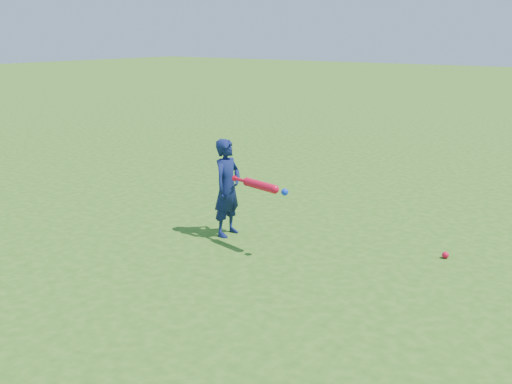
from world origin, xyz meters
TOP-DOWN VIEW (x-y plane):
  - ground at (0.00, 0.00)m, footprint 80.00×80.00m
  - child at (-0.14, 0.13)m, footprint 0.30×0.44m
  - ground_ball_red at (2.24, 0.91)m, footprint 0.07×0.07m
  - bat_swing at (0.50, -0.06)m, footprint 0.84×0.23m

SIDE VIEW (x-z plane):
  - ground at x=0.00m, z-range 0.00..0.00m
  - ground_ball_red at x=2.24m, z-range 0.00..0.07m
  - child at x=-0.14m, z-range 0.00..1.17m
  - bat_swing at x=0.50m, z-range 0.70..0.80m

